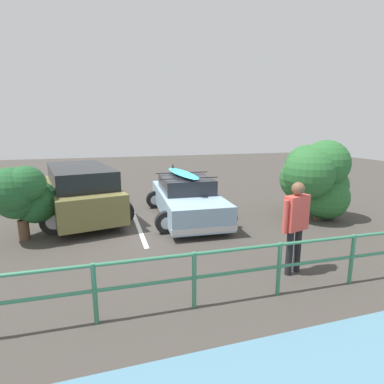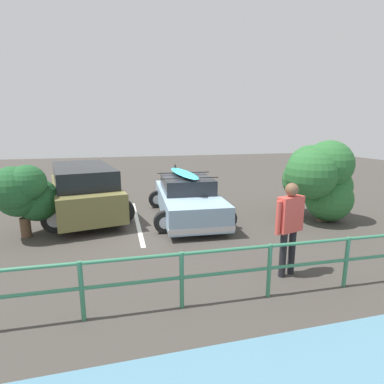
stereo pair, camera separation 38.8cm
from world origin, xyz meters
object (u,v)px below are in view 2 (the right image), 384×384
at_px(bush_near_right, 24,192).
at_px(suv_car, 84,190).
at_px(person_bystander, 290,221).
at_px(bush_near_left, 318,178).
at_px(sedan_car, 187,198).

bearing_deg(bush_near_right, suv_car, -124.33).
xyz_separation_m(suv_car, bush_near_right, (1.24, 1.82, 0.36)).
bearing_deg(person_bystander, bush_near_left, -133.11).
distance_m(sedan_car, bush_near_left, 4.12).
relative_size(suv_car, bush_near_right, 2.58).
relative_size(bush_near_left, bush_near_right, 1.27).
bearing_deg(bush_near_left, sedan_car, -17.48).
bearing_deg(sedan_car, person_bystander, 102.70).
xyz_separation_m(person_bystander, bush_near_left, (-2.90, -3.10, 0.23)).
relative_size(person_bystander, bush_near_right, 0.94).
bearing_deg(suv_car, bush_near_left, 162.42).
relative_size(sedan_car, suv_car, 0.90).
bearing_deg(bush_near_right, person_bystander, 147.04).
bearing_deg(suv_car, person_bystander, 128.17).
distance_m(suv_car, person_bystander, 6.81).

